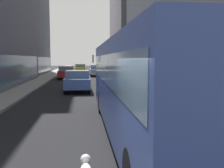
{
  "coord_description": "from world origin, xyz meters",
  "views": [
    {
      "loc": [
        -0.79,
        -3.9,
        2.49
      ],
      "look_at": [
        0.48,
        7.29,
        1.4
      ],
      "focal_mm": 41.47,
      "sensor_mm": 36.0,
      "label": 1
    }
  ],
  "objects_px": {
    "box_truck": "(113,66)",
    "car_silver_sedan": "(96,70)",
    "transit_bus": "(144,81)",
    "car_blue_hatchback": "(77,81)",
    "car_yellow_taxi": "(80,69)",
    "car_red_coupe": "(66,73)"
  },
  "relations": [
    {
      "from": "box_truck",
      "to": "car_silver_sedan",
      "type": "bearing_deg",
      "value": 102.29
    },
    {
      "from": "transit_bus",
      "to": "box_truck",
      "type": "distance_m",
      "value": 22.35
    },
    {
      "from": "car_blue_hatchback",
      "to": "car_silver_sedan",
      "type": "bearing_deg",
      "value": 82.33
    },
    {
      "from": "car_blue_hatchback",
      "to": "car_yellow_taxi",
      "type": "xyz_separation_m",
      "value": [
        0.0,
        25.69,
        -0.0
      ]
    },
    {
      "from": "transit_bus",
      "to": "box_truck",
      "type": "relative_size",
      "value": 1.54
    },
    {
      "from": "car_silver_sedan",
      "to": "transit_bus",
      "type": "bearing_deg",
      "value": -90.0
    },
    {
      "from": "transit_bus",
      "to": "car_blue_hatchback",
      "type": "distance_m",
      "value": 12.09
    },
    {
      "from": "car_blue_hatchback",
      "to": "car_yellow_taxi",
      "type": "relative_size",
      "value": 0.99
    },
    {
      "from": "car_red_coupe",
      "to": "car_blue_hatchback",
      "type": "bearing_deg",
      "value": -82.63
    },
    {
      "from": "transit_bus",
      "to": "car_yellow_taxi",
      "type": "bearing_deg",
      "value": 93.66
    },
    {
      "from": "transit_bus",
      "to": "car_blue_hatchback",
      "type": "height_order",
      "value": "transit_bus"
    },
    {
      "from": "car_silver_sedan",
      "to": "car_red_coupe",
      "type": "height_order",
      "value": "same"
    },
    {
      "from": "car_blue_hatchback",
      "to": "car_red_coupe",
      "type": "xyz_separation_m",
      "value": [
        -1.6,
        12.38,
        -0.0
      ]
    },
    {
      "from": "car_yellow_taxi",
      "to": "transit_bus",
      "type": "bearing_deg",
      "value": -86.34
    },
    {
      "from": "transit_bus",
      "to": "car_red_coupe",
      "type": "xyz_separation_m",
      "value": [
        -4.0,
        24.19,
        -0.96
      ]
    },
    {
      "from": "box_truck",
      "to": "car_yellow_taxi",
      "type": "bearing_deg",
      "value": 104.73
    },
    {
      "from": "car_yellow_taxi",
      "to": "car_silver_sedan",
      "type": "bearing_deg",
      "value": -73.04
    },
    {
      "from": "car_silver_sedan",
      "to": "car_yellow_taxi",
      "type": "xyz_separation_m",
      "value": [
        -2.4,
        7.87,
        -0.0
      ]
    },
    {
      "from": "car_silver_sedan",
      "to": "car_yellow_taxi",
      "type": "height_order",
      "value": "same"
    },
    {
      "from": "car_red_coupe",
      "to": "car_yellow_taxi",
      "type": "bearing_deg",
      "value": 83.15
    },
    {
      "from": "car_red_coupe",
      "to": "box_truck",
      "type": "bearing_deg",
      "value": -18.72
    },
    {
      "from": "car_silver_sedan",
      "to": "car_red_coupe",
      "type": "relative_size",
      "value": 1.22
    }
  ]
}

